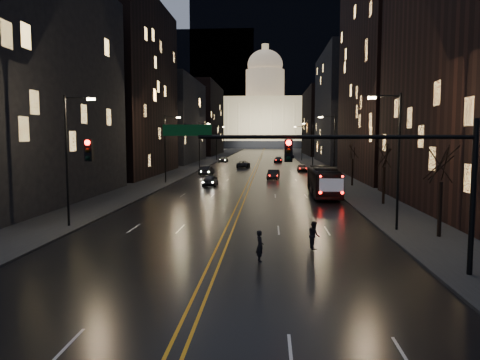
% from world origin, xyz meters
% --- Properties ---
extents(ground, '(900.00, 900.00, 0.00)m').
position_xyz_m(ground, '(0.00, 0.00, 0.00)').
color(ground, black).
rests_on(ground, ground).
extents(road, '(20.00, 320.00, 0.02)m').
position_xyz_m(road, '(0.00, 130.00, 0.01)').
color(road, black).
rests_on(road, ground).
extents(sidewalk_left, '(8.00, 320.00, 0.16)m').
position_xyz_m(sidewalk_left, '(-14.00, 130.00, 0.08)').
color(sidewalk_left, black).
rests_on(sidewalk_left, ground).
extents(sidewalk_right, '(8.00, 320.00, 0.16)m').
position_xyz_m(sidewalk_right, '(14.00, 130.00, 0.08)').
color(sidewalk_right, black).
rests_on(sidewalk_right, ground).
extents(center_line, '(0.62, 320.00, 0.01)m').
position_xyz_m(center_line, '(0.00, 130.00, 0.03)').
color(center_line, orange).
rests_on(center_line, road).
extents(building_left_near, '(12.00, 28.00, 22.00)m').
position_xyz_m(building_left_near, '(-21.00, 22.00, 11.00)').
color(building_left_near, black).
rests_on(building_left_near, ground).
extents(building_left_mid, '(12.00, 30.00, 28.00)m').
position_xyz_m(building_left_mid, '(-21.00, 54.00, 14.00)').
color(building_left_mid, black).
rests_on(building_left_mid, ground).
extents(building_left_far, '(12.00, 34.00, 20.00)m').
position_xyz_m(building_left_far, '(-21.00, 92.00, 10.00)').
color(building_left_far, black).
rests_on(building_left_far, ground).
extents(building_left_dist, '(12.00, 40.00, 24.00)m').
position_xyz_m(building_left_dist, '(-21.00, 140.00, 12.00)').
color(building_left_dist, black).
rests_on(building_left_dist, ground).
extents(building_right_tall, '(12.00, 30.00, 38.00)m').
position_xyz_m(building_right_tall, '(21.00, 50.00, 19.00)').
color(building_right_tall, black).
rests_on(building_right_tall, ground).
extents(building_right_mid, '(12.00, 34.00, 26.00)m').
position_xyz_m(building_right_mid, '(21.00, 92.00, 13.00)').
color(building_right_mid, black).
rests_on(building_right_mid, ground).
extents(building_right_dist, '(12.00, 40.00, 22.00)m').
position_xyz_m(building_right_dist, '(21.00, 140.00, 11.00)').
color(building_right_dist, black).
rests_on(building_right_dist, ground).
extents(mountain_ridge, '(520.00, 60.00, 130.00)m').
position_xyz_m(mountain_ridge, '(40.00, 380.00, 65.00)').
color(mountain_ridge, black).
rests_on(mountain_ridge, ground).
extents(capitol, '(90.00, 50.00, 58.50)m').
position_xyz_m(capitol, '(0.00, 250.00, 17.15)').
color(capitol, black).
rests_on(capitol, ground).
extents(traffic_signal, '(17.29, 0.45, 7.00)m').
position_xyz_m(traffic_signal, '(5.91, -0.00, 5.10)').
color(traffic_signal, black).
rests_on(traffic_signal, ground).
extents(streetlamp_right_near, '(2.13, 0.25, 9.00)m').
position_xyz_m(streetlamp_right_near, '(10.81, 10.00, 5.08)').
color(streetlamp_right_near, black).
rests_on(streetlamp_right_near, ground).
extents(streetlamp_left_near, '(2.13, 0.25, 9.00)m').
position_xyz_m(streetlamp_left_near, '(-10.81, 10.00, 5.08)').
color(streetlamp_left_near, black).
rests_on(streetlamp_left_near, ground).
extents(streetlamp_right_mid, '(2.13, 0.25, 9.00)m').
position_xyz_m(streetlamp_right_mid, '(10.81, 40.00, 5.08)').
color(streetlamp_right_mid, black).
rests_on(streetlamp_right_mid, ground).
extents(streetlamp_left_mid, '(2.13, 0.25, 9.00)m').
position_xyz_m(streetlamp_left_mid, '(-10.81, 40.00, 5.08)').
color(streetlamp_left_mid, black).
rests_on(streetlamp_left_mid, ground).
extents(streetlamp_right_far, '(2.13, 0.25, 9.00)m').
position_xyz_m(streetlamp_right_far, '(10.81, 70.00, 5.08)').
color(streetlamp_right_far, black).
rests_on(streetlamp_right_far, ground).
extents(streetlamp_left_far, '(2.13, 0.25, 9.00)m').
position_xyz_m(streetlamp_left_far, '(-10.81, 70.00, 5.08)').
color(streetlamp_left_far, black).
rests_on(streetlamp_left_far, ground).
extents(streetlamp_right_dist, '(2.13, 0.25, 9.00)m').
position_xyz_m(streetlamp_right_dist, '(10.81, 100.00, 5.08)').
color(streetlamp_right_dist, black).
rests_on(streetlamp_right_dist, ground).
extents(streetlamp_left_dist, '(2.13, 0.25, 9.00)m').
position_xyz_m(streetlamp_left_dist, '(-10.81, 100.00, 5.08)').
color(streetlamp_left_dist, black).
rests_on(streetlamp_left_dist, ground).
extents(tree_right_near, '(2.40, 2.40, 6.65)m').
position_xyz_m(tree_right_near, '(13.00, 8.00, 4.53)').
color(tree_right_near, black).
rests_on(tree_right_near, ground).
extents(tree_right_mid, '(2.40, 2.40, 6.65)m').
position_xyz_m(tree_right_mid, '(13.00, 22.00, 4.53)').
color(tree_right_mid, black).
rests_on(tree_right_mid, ground).
extents(tree_right_far, '(2.40, 2.40, 6.65)m').
position_xyz_m(tree_right_far, '(13.00, 38.00, 4.53)').
color(tree_right_far, black).
rests_on(tree_right_far, ground).
extents(bus, '(2.68, 11.06, 3.07)m').
position_xyz_m(bus, '(8.35, 28.22, 1.54)').
color(bus, black).
rests_on(bus, ground).
extents(oncoming_car_a, '(1.93, 4.52, 1.52)m').
position_xyz_m(oncoming_car_a, '(-4.79, 37.54, 0.76)').
color(oncoming_car_a, black).
rests_on(oncoming_car_a, ground).
extents(oncoming_car_b, '(2.12, 4.70, 1.50)m').
position_xyz_m(oncoming_car_b, '(-7.46, 54.28, 0.75)').
color(oncoming_car_b, black).
rests_on(oncoming_car_b, ground).
extents(oncoming_car_c, '(2.68, 5.15, 1.38)m').
position_xyz_m(oncoming_car_c, '(-2.50, 72.94, 0.69)').
color(oncoming_car_c, black).
rests_on(oncoming_car_c, ground).
extents(oncoming_car_d, '(2.25, 4.86, 1.37)m').
position_xyz_m(oncoming_car_d, '(-8.50, 91.91, 0.69)').
color(oncoming_car_d, black).
rests_on(oncoming_car_d, ground).
extents(receding_car_a, '(1.98, 4.47, 1.43)m').
position_xyz_m(receding_car_a, '(3.26, 47.20, 0.71)').
color(receding_car_a, black).
rests_on(receding_car_a, ground).
extents(receding_car_b, '(1.70, 4.14, 1.40)m').
position_xyz_m(receding_car_b, '(8.50, 62.58, 0.70)').
color(receding_car_b, black).
rests_on(receding_car_b, ground).
extents(receding_car_c, '(2.25, 4.80, 1.36)m').
position_xyz_m(receding_car_c, '(4.80, 91.96, 0.68)').
color(receding_car_c, black).
rests_on(receding_car_c, ground).
extents(receding_car_d, '(2.84, 5.80, 1.59)m').
position_xyz_m(receding_car_d, '(8.50, 116.49, 0.79)').
color(receding_car_d, black).
rests_on(receding_car_d, ground).
extents(pedestrian_a, '(0.52, 0.66, 1.58)m').
position_xyz_m(pedestrian_a, '(2.21, 2.13, 0.79)').
color(pedestrian_a, black).
rests_on(pedestrian_a, ground).
extents(pedestrian_b, '(0.51, 0.80, 1.55)m').
position_xyz_m(pedestrian_b, '(5.16, 5.00, 0.78)').
color(pedestrian_b, black).
rests_on(pedestrian_b, ground).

